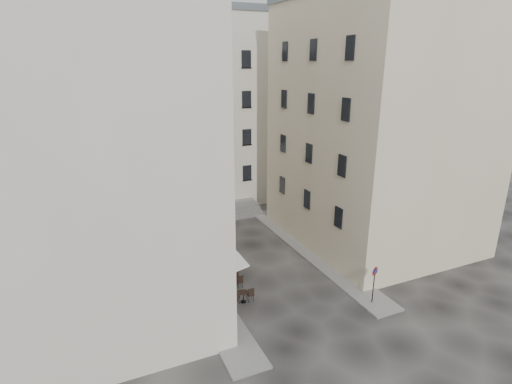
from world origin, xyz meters
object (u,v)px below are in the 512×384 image
bistro_table_a (243,296)px  bistro_table_b (233,282)px  pedestrian (233,268)px  no_parking_sign (374,278)px

bistro_table_a → bistro_table_b: size_ratio=1.02×
pedestrian → no_parking_sign: bearing=140.3°
no_parking_sign → pedestrian: size_ratio=1.33×
no_parking_sign → bistro_table_b: no_parking_sign is taller
no_parking_sign → bistro_table_a: bearing=136.7°
pedestrian → bistro_table_b: bearing=70.2°
pedestrian → bistro_table_a: bearing=84.1°
no_parking_sign → bistro_table_a: (-6.96, 3.27, -1.29)m
bistro_table_b → pedestrian: 1.14m
no_parking_sign → bistro_table_a: size_ratio=1.95×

